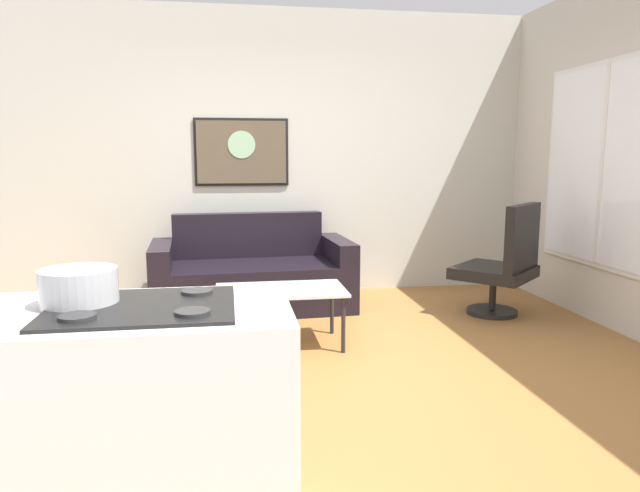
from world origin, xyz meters
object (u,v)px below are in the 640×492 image
Objects in this scene: armchair at (504,264)px; couch at (252,277)px; mixing_bowl at (79,288)px; coffee_table at (281,294)px; wall_painting at (242,152)px.

couch is at bearing 163.85° from armchair.
armchair is at bearing 42.69° from mixing_bowl.
armchair is 3.89× the size of mixing_bowl.
couch is 2.23m from armchair.
couch is at bearing 77.84° from mixing_bowl.
couch is 1.14m from coffee_table.
wall_painting is (-2.20, 1.19, 0.96)m from armchair.
armchair is 3.89m from mixing_bowl.
mixing_bowl is (-0.70, -3.24, 0.66)m from couch.
armchair reaches higher than coffee_table.
couch is 1.27m from wall_painting.
coffee_table is 2.34m from mixing_bowl.
armchair is 1.07× the size of wall_painting.
couch reaches higher than coffee_table.
wall_painting reaches higher than mixing_bowl.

